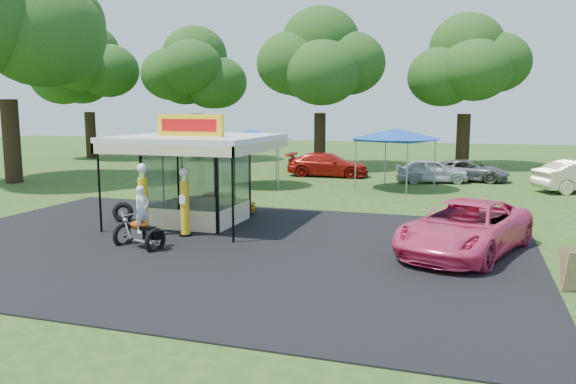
% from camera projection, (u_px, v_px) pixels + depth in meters
% --- Properties ---
extents(ground, '(120.00, 120.00, 0.00)m').
position_uv_depth(ground, '(182.00, 261.00, 16.26)').
color(ground, '#254916').
rests_on(ground, ground).
extents(asphalt_apron, '(20.00, 14.00, 0.04)m').
position_uv_depth(asphalt_apron, '(212.00, 245.00, 18.14)').
color(asphalt_apron, black).
rests_on(asphalt_apron, ground).
extents(gas_station_kiosk, '(5.40, 5.40, 4.18)m').
position_uv_depth(gas_station_kiosk, '(198.00, 178.00, 21.31)').
color(gas_station_kiosk, white).
rests_on(gas_station_kiosk, ground).
extents(gas_pump_left, '(0.48, 0.48, 2.55)m').
position_uv_depth(gas_pump_left, '(143.00, 202.00, 19.17)').
color(gas_pump_left, black).
rests_on(gas_pump_left, ground).
extents(gas_pump_right, '(0.45, 0.45, 2.40)m').
position_uv_depth(gas_pump_right, '(185.00, 204.00, 19.20)').
color(gas_pump_right, black).
rests_on(gas_pump_right, ground).
extents(motorcycle, '(1.84, 1.23, 2.09)m').
position_uv_depth(motorcycle, '(141.00, 224.00, 17.59)').
color(motorcycle, black).
rests_on(motorcycle, ground).
extents(spare_tires, '(1.00, 0.82, 0.80)m').
position_uv_depth(spare_tires, '(123.00, 212.00, 21.82)').
color(spare_tires, black).
rests_on(spare_tires, ground).
extents(a_frame_sign, '(0.63, 0.70, 1.04)m').
position_uv_depth(a_frame_sign, '(574.00, 270.00, 13.51)').
color(a_frame_sign, '#593819').
rests_on(a_frame_sign, ground).
extents(kiosk_car, '(2.82, 1.13, 0.96)m').
position_uv_depth(kiosk_car, '(223.00, 202.00, 23.57)').
color(kiosk_car, yellow).
rests_on(kiosk_car, ground).
extents(pink_sedan, '(4.48, 6.38, 1.62)m').
position_uv_depth(pink_sedan, '(465.00, 228.00, 16.99)').
color(pink_sedan, '#ED4076').
rests_on(pink_sedan, ground).
extents(bg_car_b, '(5.38, 2.39, 1.53)m').
position_uv_depth(bg_car_b, '(328.00, 165.00, 36.33)').
color(bg_car_b, '#A2140C').
rests_on(bg_car_b, ground).
extents(bg_car_c, '(4.50, 2.68, 1.44)m').
position_uv_depth(bg_car_c, '(432.00, 171.00, 33.25)').
color(bg_car_c, silver).
rests_on(bg_car_c, ground).
extents(bg_car_d, '(4.86, 2.74, 1.28)m').
position_uv_depth(bg_car_d, '(470.00, 171.00, 34.05)').
color(bg_car_d, '#5A5A5C').
rests_on(bg_car_d, ground).
extents(tent_west, '(4.58, 4.58, 3.20)m').
position_uv_depth(tent_west, '(251.00, 135.00, 31.44)').
color(tent_west, gray).
rests_on(tent_west, ground).
extents(tent_east, '(4.75, 4.75, 3.32)m').
position_uv_depth(tent_east, '(396.00, 134.00, 30.18)').
color(tent_east, gray).
rests_on(tent_east, ground).
extents(oak_far_a, '(9.59, 9.59, 11.36)m').
position_uv_depth(oak_far_a, '(88.00, 75.00, 48.49)').
color(oak_far_a, black).
rests_on(oak_far_a, ground).
extents(oak_far_b, '(9.14, 9.14, 10.90)m').
position_uv_depth(oak_far_b, '(195.00, 77.00, 47.03)').
color(oak_far_b, black).
rests_on(oak_far_b, ground).
extents(oak_far_c, '(9.69, 9.69, 11.42)m').
position_uv_depth(oak_far_c, '(320.00, 69.00, 41.01)').
color(oak_far_c, black).
rests_on(oak_far_c, ground).
extents(oak_far_d, '(9.26, 9.26, 11.02)m').
position_uv_depth(oak_far_d, '(466.00, 72.00, 41.42)').
color(oak_far_d, black).
rests_on(oak_far_d, ground).
extents(oak_near, '(12.60, 12.60, 14.51)m').
position_uv_depth(oak_near, '(3.00, 25.00, 32.04)').
color(oak_near, black).
rests_on(oak_near, ground).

